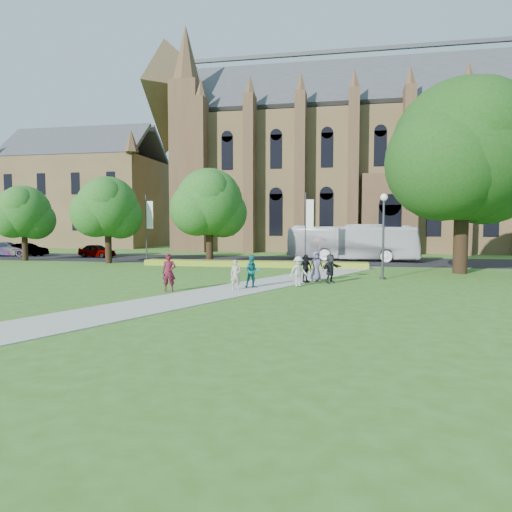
% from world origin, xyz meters
% --- Properties ---
extents(ground, '(160.00, 160.00, 0.00)m').
position_xyz_m(ground, '(0.00, 0.00, 0.00)').
color(ground, '#3C5D1C').
rests_on(ground, ground).
extents(road, '(160.00, 10.00, 0.02)m').
position_xyz_m(road, '(0.00, 20.00, 0.01)').
color(road, black).
rests_on(road, ground).
extents(footpath, '(15.58, 28.54, 0.04)m').
position_xyz_m(footpath, '(0.00, 1.00, 0.02)').
color(footpath, '#B2B2A8').
rests_on(footpath, ground).
extents(flower_hedge, '(18.00, 1.40, 0.45)m').
position_xyz_m(flower_hedge, '(-2.00, 13.20, 0.23)').
color(flower_hedge, gold).
rests_on(flower_hedge, ground).
extents(cathedral, '(52.60, 18.25, 28.00)m').
position_xyz_m(cathedral, '(10.00, 39.73, 12.98)').
color(cathedral, brown).
rests_on(cathedral, ground).
extents(building_west, '(22.00, 14.00, 18.30)m').
position_xyz_m(building_west, '(-34.00, 42.00, 9.21)').
color(building_west, brown).
rests_on(building_west, ground).
extents(streetlamp, '(0.44, 0.44, 5.24)m').
position_xyz_m(streetlamp, '(7.50, 6.50, 3.30)').
color(streetlamp, '#38383D').
rests_on(streetlamp, ground).
extents(large_tree, '(9.60, 9.60, 13.20)m').
position_xyz_m(large_tree, '(13.00, 11.00, 8.37)').
color(large_tree, '#332114').
rests_on(large_tree, ground).
extents(street_tree_0, '(5.20, 5.20, 7.50)m').
position_xyz_m(street_tree_0, '(-15.00, 14.00, 4.87)').
color(street_tree_0, '#332114').
rests_on(street_tree_0, ground).
extents(street_tree_1, '(5.60, 5.60, 8.05)m').
position_xyz_m(street_tree_1, '(-6.00, 14.50, 5.22)').
color(street_tree_1, '#332114').
rests_on(street_tree_1, ground).
extents(street_tree_2, '(4.80, 4.80, 6.95)m').
position_xyz_m(street_tree_2, '(-24.00, 15.00, 4.53)').
color(street_tree_2, '#332114').
rests_on(street_tree_2, ground).
extents(banner_pole_0, '(0.70, 0.10, 6.00)m').
position_xyz_m(banner_pole_0, '(2.11, 15.20, 3.39)').
color(banner_pole_0, '#38383D').
rests_on(banner_pole_0, ground).
extents(banner_pole_1, '(0.70, 0.10, 6.00)m').
position_xyz_m(banner_pole_1, '(-11.89, 15.20, 3.39)').
color(banner_pole_1, '#38383D').
rests_on(banner_pole_1, ground).
extents(tour_coach, '(12.39, 4.93, 3.36)m').
position_xyz_m(tour_coach, '(5.90, 20.99, 1.70)').
color(tour_coach, silver).
rests_on(tour_coach, road).
extents(car_0, '(4.16, 2.33, 1.34)m').
position_xyz_m(car_0, '(-19.62, 20.01, 0.69)').
color(car_0, gray).
rests_on(car_0, road).
extents(car_1, '(4.21, 1.80, 1.35)m').
position_xyz_m(car_1, '(-27.79, 20.21, 0.70)').
color(car_1, gray).
rests_on(car_1, road).
extents(car_2, '(5.54, 3.51, 1.50)m').
position_xyz_m(car_2, '(-29.92, 19.78, 0.77)').
color(car_2, gray).
rests_on(car_2, road).
extents(pedestrian_0, '(0.78, 0.61, 1.88)m').
position_xyz_m(pedestrian_0, '(-3.43, -0.94, 0.98)').
color(pedestrian_0, '#561324').
rests_on(pedestrian_0, footpath).
extents(pedestrian_1, '(1.02, 0.92, 1.72)m').
position_xyz_m(pedestrian_1, '(0.42, 1.08, 0.90)').
color(pedestrian_1, '#166D6E').
rests_on(pedestrian_1, footpath).
extents(pedestrian_2, '(1.19, 1.09, 1.60)m').
position_xyz_m(pedestrian_2, '(2.75, 2.17, 0.84)').
color(pedestrian_2, '#BDBDBD').
rests_on(pedestrian_2, footpath).
extents(pedestrian_3, '(0.92, 0.97, 1.61)m').
position_xyz_m(pedestrian_3, '(2.98, 3.81, 0.85)').
color(pedestrian_3, black).
rests_on(pedestrian_3, footpath).
extents(pedestrian_4, '(1.01, 0.87, 1.75)m').
position_xyz_m(pedestrian_4, '(3.55, 4.57, 0.92)').
color(pedestrian_4, slate).
rests_on(pedestrian_4, footpath).
extents(pedestrian_5, '(1.34, 1.51, 1.66)m').
position_xyz_m(pedestrian_5, '(4.40, 3.92, 0.87)').
color(pedestrian_5, '#24242B').
rests_on(pedestrian_5, footpath).
extents(pedestrian_6, '(0.64, 0.51, 1.53)m').
position_xyz_m(pedestrian_6, '(-0.25, 0.12, 0.80)').
color(pedestrian_6, '#A8A08C').
rests_on(pedestrian_6, footpath).
extents(parasol, '(1.08, 1.08, 0.72)m').
position_xyz_m(parasol, '(3.73, 4.67, 2.15)').
color(parasol, '#E7A3AF').
rests_on(parasol, pedestrian_4).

